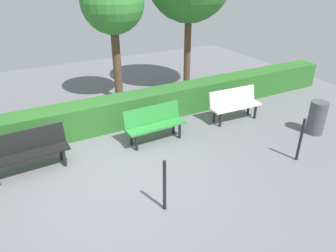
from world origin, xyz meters
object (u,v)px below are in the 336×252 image
object	(u,v)px
bench_white	(234,103)
tree_mid	(112,3)
bench_black	(27,150)
trash_bin	(317,118)
bench_green	(154,122)

from	to	relation	value
bench_white	tree_mid	world-z (taller)	tree_mid
bench_black	trash_bin	xyz separation A→B (m)	(-6.61, 1.71, -0.06)
bench_green	bench_black	world-z (taller)	same
bench_green	tree_mid	distance (m)	3.83
bench_white	bench_green	xyz separation A→B (m)	(2.46, 0.02, 0.00)
bench_black	trash_bin	bearing A→B (deg)	162.94
bench_green	tree_mid	size ratio (longest dim) A/B	0.38
bench_white	bench_black	bearing A→B (deg)	1.90
bench_black	tree_mid	distance (m)	4.82
bench_green	bench_black	xyz separation A→B (m)	(2.84, -0.10, 0.00)
bench_green	bench_white	bearing A→B (deg)	178.98
bench_white	bench_black	xyz separation A→B (m)	(5.30, -0.08, 0.00)
bench_white	bench_green	size ratio (longest dim) A/B	1.00
bench_white	trash_bin	size ratio (longest dim) A/B	1.75
bench_green	bench_black	bearing A→B (deg)	-3.38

